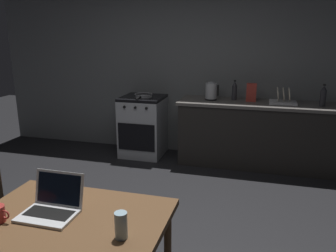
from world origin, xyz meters
The scene contains 13 objects.
ground_plane centered at (0.00, 0.00, 0.00)m, with size 12.00×12.00×0.00m, color black.
back_wall centered at (0.30, 2.57, 1.33)m, with size 6.40×0.10×2.65m, color slate.
kitchen_counter centered at (1.17, 2.22, 0.44)m, with size 2.16×0.64×0.88m.
stove_oven centered at (-0.48, 2.22, 0.44)m, with size 0.60×0.62×0.88m.
dining_table centered at (0.15, -0.85, 0.66)m, with size 1.11×0.83×0.73m.
laptop centered at (0.02, -0.81, 0.78)m, with size 0.32×0.28×0.22m.
electric_kettle centered at (0.52, 2.22, 1.00)m, with size 0.19×0.16×0.25m.
bottle centered at (1.92, 2.17, 1.01)m, with size 0.07×0.07×0.28m.
frying_pan centered at (-0.45, 2.20, 0.91)m, with size 0.26×0.44×0.05m.
drinking_glass centered at (0.51, -0.93, 0.81)m, with size 0.07×0.07×0.14m.
cereal_box centered at (1.05, 2.24, 1.00)m, with size 0.13×0.05×0.25m.
dish_rack centered at (1.46, 2.22, 0.93)m, with size 0.34×0.26×0.21m.
bottle_b centered at (0.82, 2.30, 1.01)m, with size 0.07×0.07×0.27m.
Camera 1 is at (1.15, -2.37, 1.76)m, focal length 36.37 mm.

